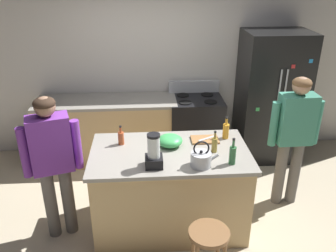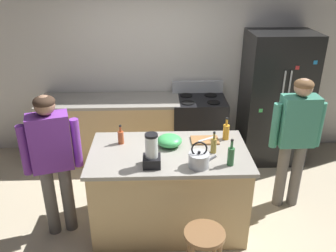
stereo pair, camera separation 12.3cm
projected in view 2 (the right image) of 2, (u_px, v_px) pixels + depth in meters
name	position (u px, v px, depth m)	size (l,w,h in m)	color
ground_plane	(169.00, 223.00, 4.06)	(14.00, 14.00, 0.00)	beige
back_wall	(164.00, 64.00, 5.26)	(8.00, 0.10, 2.70)	silver
kitchen_island	(169.00, 189.00, 3.86)	(1.66, 0.95, 0.94)	tan
back_counter_run	(111.00, 129.00, 5.24)	(2.00, 0.64, 0.94)	tan
refrigerator	(275.00, 99.00, 5.07)	(0.90, 0.73, 1.89)	black
stove_range	(198.00, 128.00, 5.26)	(0.76, 0.65, 1.12)	black
person_by_island_left	(52.00, 154.00, 3.57)	(0.59, 0.32, 1.60)	#66605B
person_by_sink_right	(296.00, 133.00, 3.99)	(0.59, 0.23, 1.61)	#66605B
bar_stool	(204.00, 244.00, 3.08)	(0.36, 0.36, 0.62)	brown
blender_appliance	(152.00, 153.00, 3.34)	(0.17, 0.17, 0.34)	black
bottle_cooking_sauce	(121.00, 137.00, 3.79)	(0.06, 0.06, 0.22)	#B24C26
bottle_vinegar	(214.00, 145.00, 3.61)	(0.06, 0.06, 0.24)	olive
bottle_soda	(226.00, 131.00, 3.88)	(0.07, 0.07, 0.26)	orange
bottle_olive_oil	(231.00, 156.00, 3.38)	(0.07, 0.07, 0.28)	#2D6638
mixing_bowl	(169.00, 141.00, 3.75)	(0.27, 0.27, 0.12)	#3FB259
tea_kettle	(199.00, 159.00, 3.36)	(0.28, 0.20, 0.27)	#B7BABF
cutting_board	(205.00, 140.00, 3.87)	(0.30, 0.20, 0.02)	#9E6B3D
chef_knife	(207.00, 139.00, 3.87)	(0.22, 0.03, 0.01)	#B7BABF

